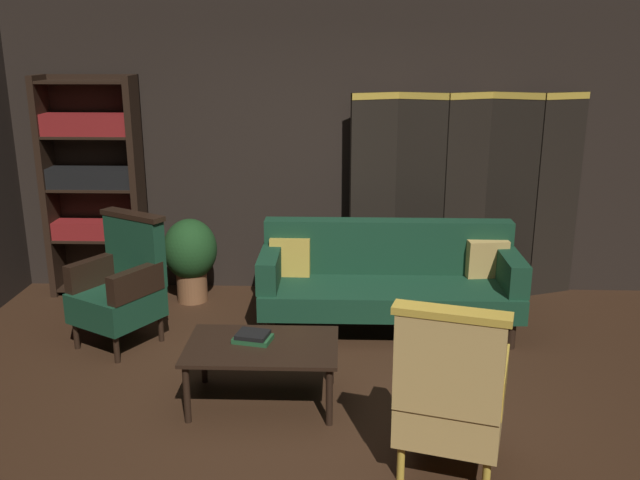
% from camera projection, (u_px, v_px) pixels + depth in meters
% --- Properties ---
extents(ground_plane, '(10.00, 10.00, 0.00)m').
position_uv_depth(ground_plane, '(316.00, 414.00, 4.45)').
color(ground_plane, '#331E11').
extents(back_wall, '(7.20, 0.10, 2.80)m').
position_uv_depth(back_wall, '(326.00, 145.00, 6.41)').
color(back_wall, black).
rests_on(back_wall, ground_plane).
extents(folding_screen, '(2.15, 0.28, 1.90)m').
position_uv_depth(folding_screen, '(465.00, 193.00, 6.32)').
color(folding_screen, black).
rests_on(folding_screen, ground_plane).
extents(bookshelf, '(0.90, 0.32, 2.05)m').
position_uv_depth(bookshelf, '(94.00, 183.00, 6.33)').
color(bookshelf, black).
rests_on(bookshelf, ground_plane).
extents(velvet_couch, '(2.12, 0.78, 0.88)m').
position_uv_depth(velvet_couch, '(388.00, 276.00, 5.70)').
color(velvet_couch, black).
rests_on(velvet_couch, ground_plane).
extents(coffee_table, '(1.00, 0.64, 0.42)m').
position_uv_depth(coffee_table, '(262.00, 351.00, 4.50)').
color(coffee_table, black).
rests_on(coffee_table, ground_plane).
extents(armchair_gilt_accent, '(0.72, 0.71, 1.04)m').
position_uv_depth(armchair_gilt_accent, '(450.00, 392.00, 3.73)').
color(armchair_gilt_accent, gold).
rests_on(armchair_gilt_accent, ground_plane).
extents(armchair_wing_left, '(0.79, 0.79, 1.04)m').
position_uv_depth(armchair_wing_left, '(122.00, 285.00, 5.39)').
color(armchair_wing_left, black).
rests_on(armchair_wing_left, ground_plane).
extents(potted_plant, '(0.49, 0.49, 0.78)m').
position_uv_depth(potted_plant, '(190.00, 254.00, 6.28)').
color(potted_plant, brown).
rests_on(potted_plant, ground_plane).
extents(book_green_cloth, '(0.28, 0.21, 0.03)m').
position_uv_depth(book_green_cloth, '(253.00, 339.00, 4.54)').
color(book_green_cloth, '#1E4C28').
rests_on(book_green_cloth, coffee_table).
extents(book_black_cloth, '(0.23, 0.21, 0.03)m').
position_uv_depth(book_black_cloth, '(253.00, 335.00, 4.53)').
color(book_black_cloth, black).
rests_on(book_black_cloth, book_green_cloth).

